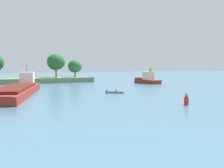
{
  "coord_description": "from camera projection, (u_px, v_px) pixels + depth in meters",
  "views": [
    {
      "loc": [
        -46.27,
        -32.15,
        6.03
      ],
      "look_at": [
        -3.01,
        37.09,
        1.2
      ],
      "focal_mm": 53.08,
      "sensor_mm": 36.0,
      "label": 1
    }
  ],
  "objects": [
    {
      "name": "channel_buoy_red",
      "position": [
        186.0,
        100.0,
        48.98
      ],
      "size": [
        0.7,
        0.7,
        1.9
      ],
      "color": "red",
      "rests_on": "ground"
    },
    {
      "name": "treeline_island",
      "position": [
        5.0,
        73.0,
        103.27
      ],
      "size": [
        57.99,
        11.16,
        9.67
      ],
      "color": "#66754C",
      "rests_on": "ground"
    },
    {
      "name": "cargo_barge",
      "position": [
        17.0,
        90.0,
        64.78
      ],
      "size": [
        20.22,
        34.63,
        5.98
      ],
      "color": "maroon",
      "rests_on": "ground"
    },
    {
      "name": "small_motorboat",
      "position": [
        115.0,
        92.0,
        69.65
      ],
      "size": [
        3.42,
        3.39,
        0.91
      ],
      "color": "slate",
      "rests_on": "ground"
    },
    {
      "name": "tugboat",
      "position": [
        147.0,
        79.0,
        105.19
      ],
      "size": [
        3.49,
        9.89,
        4.97
      ],
      "color": "maroon",
      "rests_on": "ground"
    }
  ]
}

